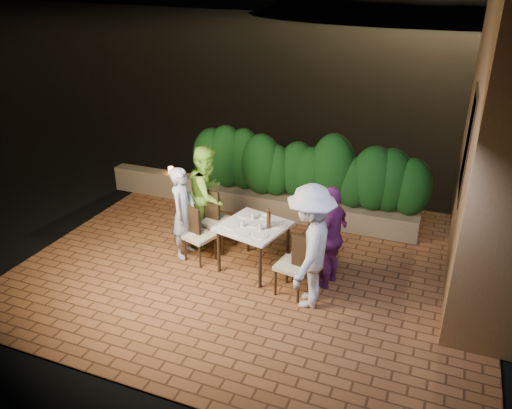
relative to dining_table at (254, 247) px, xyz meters
The scene contains 30 objects.
ground 0.51m from the dining_table, 89.92° to the right, with size 400.00×400.00×0.00m, color black.
terrace_floor 0.49m from the dining_table, 89.86° to the left, with size 7.00×6.00×0.15m, color brown.
window_pane 3.46m from the dining_table, 22.79° to the left, with size 0.08×1.00×1.40m, color black.
window_frame 3.46m from the dining_table, 22.86° to the left, with size 0.06×1.15×1.55m, color black.
planter 2.00m from the dining_table, 84.23° to the left, with size 4.20×0.55×0.40m, color #726348.
hedge 2.08m from the dining_table, 84.23° to the left, with size 4.00×0.70×1.10m, color #0F3910, non-canonical shape.
parapet 3.43m from the dining_table, 144.66° to the left, with size 2.20×0.30×0.50m, color #726348.
hill 59.88m from the dining_table, 88.08° to the left, with size 52.00×40.00×22.00m, color black.
dining_table is the anchor object (origin of this frame).
plate_nw 0.50m from the dining_table, 151.82° to the right, with size 0.22×0.22×0.01m, color white.
plate_sw 0.51m from the dining_table, 131.88° to the left, with size 0.23×0.23×0.01m, color white.
plate_ne 0.51m from the dining_table, 51.77° to the right, with size 0.23×0.23×0.01m, color white.
plate_se 0.53m from the dining_table, 19.05° to the left, with size 0.23×0.23×0.01m, color white.
plate_centre 0.38m from the dining_table, 86.60° to the left, with size 0.22×0.22×0.01m, color white.
plate_front 0.51m from the dining_table, 98.31° to the right, with size 0.22×0.22×0.01m, color white.
glass_nw 0.46m from the dining_table, 144.89° to the right, with size 0.06×0.06×0.10m, color silver.
glass_sw 0.47m from the dining_table, 114.14° to the left, with size 0.06×0.06×0.10m, color silver.
glass_ne 0.46m from the dining_table, 33.65° to the right, with size 0.06×0.06×0.10m, color silver.
glass_se 0.48m from the dining_table, 31.21° to the left, with size 0.06×0.06×0.11m, color silver.
beer_bottle 0.59m from the dining_table, ahead, with size 0.06×0.06×0.32m, color #49230C, non-canonical shape.
bowl 0.50m from the dining_table, 81.39° to the left, with size 0.15×0.15×0.04m, color white.
chair_left_front 0.89m from the dining_table, behind, with size 0.41×0.41×0.89m, color black, non-canonical shape.
chair_left_back 0.89m from the dining_table, 153.00° to the left, with size 0.47×0.47×1.00m, color black, non-canonical shape.
chair_right_front 0.87m from the dining_table, 28.14° to the right, with size 0.44×0.44×0.94m, color black, non-canonical shape.
chair_right_back 0.86m from the dining_table, ahead, with size 0.46×0.46×0.98m, color black, non-canonical shape.
diner_blue 1.26m from the dining_table, behind, with size 0.55×0.36×1.51m, color #A9C0D9.
diner_green 1.27m from the dining_table, 152.12° to the left, with size 0.83×0.65×1.70m, color #95E046.
diner_white 1.28m from the dining_table, 28.25° to the right, with size 1.14×0.65×1.76m, color silver.
diner_purple 1.24m from the dining_table, ahead, with size 0.91×0.38×1.55m, color #752768.
parapet_lamp 3.29m from the dining_table, 142.80° to the left, with size 0.10×0.10×0.14m, color orange.
Camera 1 is at (2.51, -5.88, 4.16)m, focal length 35.00 mm.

